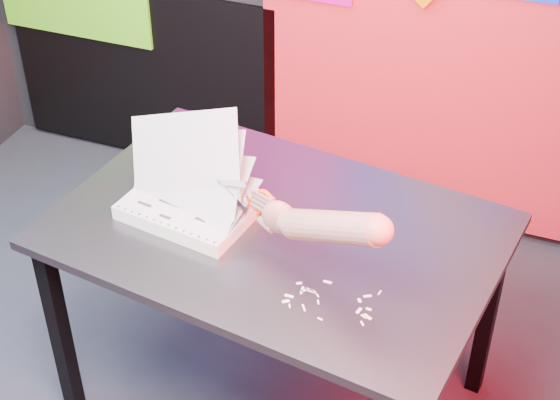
% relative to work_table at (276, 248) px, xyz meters
% --- Properties ---
extents(room, '(3.01, 3.01, 2.71)m').
position_rel_work_table_xyz_m(room, '(-0.35, -0.31, 0.68)').
color(room, '#27272D').
rests_on(room, ground).
extents(work_table, '(1.40, 1.03, 0.75)m').
position_rel_work_table_xyz_m(work_table, '(0.00, 0.00, 0.00)').
color(work_table, black).
rests_on(work_table, ground).
extents(printout_stack, '(0.45, 0.33, 0.35)m').
position_rel_work_table_xyz_m(printout_stack, '(-0.27, -0.03, 0.11)').
color(printout_stack, beige).
rests_on(printout_stack, work_table).
extents(scissors, '(0.22, 0.10, 0.13)m').
position_rel_work_table_xyz_m(scissors, '(-0.01, -0.09, 0.22)').
color(scissors, silver).
rests_on(scissors, printout_stack).
extents(hand_forearm, '(0.43, 0.22, 0.23)m').
position_rel_work_table_xyz_m(hand_forearm, '(0.20, -0.18, 0.28)').
color(hand_forearm, '#9B6955').
rests_on(hand_forearm, work_table).
extents(paper_clippings, '(0.24, 0.17, 0.00)m').
position_rel_work_table_xyz_m(paper_clippings, '(0.24, -0.24, 0.08)').
color(paper_clippings, silver).
rests_on(paper_clippings, work_table).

